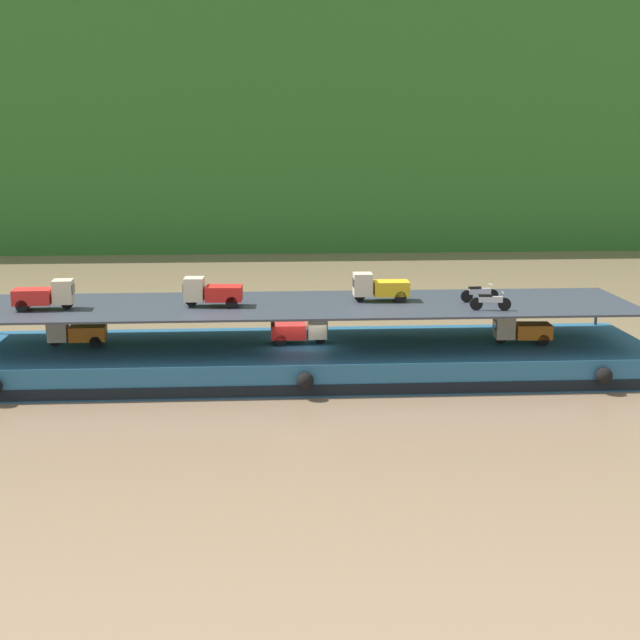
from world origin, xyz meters
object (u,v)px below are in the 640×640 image
object	(u,v)px
cargo_barge	(301,360)
mini_truck_lower_mid	(521,330)
mini_truck_lower_stern	(76,332)
mini_truck_upper_stern	(45,295)
mini_truck_upper_mid	(212,292)
mini_truck_upper_fore	(380,287)
motorcycle_upper_centre	(479,293)
mini_truck_lower_aft	(300,330)
motorcycle_upper_port	(490,301)

from	to	relation	value
cargo_barge	mini_truck_lower_mid	xyz separation A→B (m)	(10.71, -0.46, 1.44)
mini_truck_lower_stern	mini_truck_upper_stern	world-z (taller)	mini_truck_upper_stern
mini_truck_upper_stern	mini_truck_upper_mid	world-z (taller)	same
cargo_barge	mini_truck_upper_stern	distance (m)	12.42
mini_truck_lower_stern	mini_truck_upper_fore	distance (m)	14.83
mini_truck_lower_mid	motorcycle_upper_centre	size ratio (longest dim) A/B	1.47
mini_truck_upper_stern	mini_truck_upper_mid	bearing A→B (deg)	2.14
mini_truck_lower_aft	mini_truck_upper_stern	distance (m)	12.08
cargo_barge	mini_truck_lower_aft	size ratio (longest dim) A/B	12.25
cargo_barge	mini_truck_upper_mid	world-z (taller)	mini_truck_upper_mid
mini_truck_upper_mid	motorcycle_upper_centre	world-z (taller)	mini_truck_upper_mid
mini_truck_lower_mid	mini_truck_upper_fore	size ratio (longest dim) A/B	1.01
mini_truck_upper_fore	motorcycle_upper_port	size ratio (longest dim) A/B	1.45
mini_truck_lower_mid	motorcycle_upper_port	world-z (taller)	motorcycle_upper_port
motorcycle_upper_port	motorcycle_upper_centre	xyz separation A→B (m)	(0.02, 2.19, 0.00)
mini_truck_lower_stern	mini_truck_upper_fore	size ratio (longest dim) A/B	1.01
mini_truck_upper_stern	mini_truck_upper_mid	size ratio (longest dim) A/B	1.00
mini_truck_lower_stern	mini_truck_lower_aft	distance (m)	10.77
motorcycle_upper_port	motorcycle_upper_centre	distance (m)	2.19
mini_truck_lower_mid	mini_truck_upper_mid	bearing A→B (deg)	179.45
mini_truck_upper_mid	mini_truck_lower_mid	bearing A→B (deg)	-0.55
cargo_barge	mini_truck_upper_fore	bearing A→B (deg)	8.49
cargo_barge	mini_truck_upper_fore	distance (m)	5.22
motorcycle_upper_centre	mini_truck_lower_stern	bearing A→B (deg)	178.77
mini_truck_lower_mid	mini_truck_upper_stern	world-z (taller)	mini_truck_upper_stern
mini_truck_lower_stern	motorcycle_upper_port	bearing A→B (deg)	-7.64
motorcycle_upper_centre	mini_truck_lower_mid	bearing A→B (deg)	-13.30
cargo_barge	mini_truck_lower_stern	distance (m)	10.91
mini_truck_upper_mid	motorcycle_upper_centre	xyz separation A→B (m)	(12.90, 0.33, -0.26)
mini_truck_upper_stern	motorcycle_upper_centre	xyz separation A→B (m)	(20.60, 0.62, -0.26)
mini_truck_lower_aft	cargo_barge	bearing A→B (deg)	-82.37
motorcycle_upper_centre	mini_truck_upper_stern	bearing A→B (deg)	-178.27
mini_truck_lower_stern	motorcycle_upper_centre	world-z (taller)	motorcycle_upper_centre
mini_truck_lower_stern	mini_truck_upper_fore	xyz separation A→B (m)	(14.69, 0.14, 2.00)
mini_truck_upper_stern	motorcycle_upper_port	world-z (taller)	mini_truck_upper_stern
mini_truck_lower_aft	motorcycle_upper_port	xyz separation A→B (m)	(8.70, -2.42, 1.74)
mini_truck_lower_stern	mini_truck_upper_mid	distance (m)	6.93
mini_truck_upper_fore	motorcycle_upper_centre	distance (m)	4.84
mini_truck_lower_aft	motorcycle_upper_port	size ratio (longest dim) A/B	1.45
mini_truck_lower_aft	mini_truck_upper_mid	distance (m)	4.67
mini_truck_lower_stern	motorcycle_upper_port	size ratio (longest dim) A/B	1.47
mini_truck_upper_stern	mini_truck_lower_aft	bearing A→B (deg)	4.09
mini_truck_upper_fore	motorcycle_upper_port	world-z (taller)	mini_truck_upper_fore
cargo_barge	motorcycle_upper_centre	distance (m)	9.25
mini_truck_lower_stern	mini_truck_lower_aft	bearing A→B (deg)	-1.03
cargo_barge	mini_truck_lower_stern	size ratio (longest dim) A/B	12.07
mini_truck_lower_aft	mini_truck_upper_mid	size ratio (longest dim) A/B	0.98
cargo_barge	motorcycle_upper_port	size ratio (longest dim) A/B	17.74
mini_truck_lower_aft	mini_truck_upper_fore	world-z (taller)	mini_truck_upper_fore
mini_truck_lower_mid	mini_truck_upper_stern	xyz separation A→B (m)	(-22.63, -0.14, 2.00)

